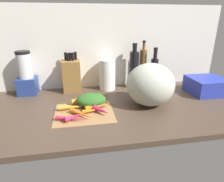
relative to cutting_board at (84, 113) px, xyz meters
The scene contains 22 objects.
ground_plane 25.62cm from the cutting_board, 17.89° to the left, with size 170.00×80.00×3.00cm, color #47382B.
wall_back 60.13cm from the cutting_board, 62.32° to the left, with size 170.00×3.00×60.00cm, color silver.
cutting_board is the anchor object (origin of this frame).
carrot_0 5.49cm from the cutting_board, 104.08° to the right, with size 2.65×2.65×16.42cm, color orange.
carrot_1 10.29cm from the cutting_board, 19.16° to the right, with size 3.50×3.50×10.86cm, color #B2264C.
carrot_2 5.82cm from the cutting_board, ahead, with size 2.17×2.17×13.38cm, color orange.
carrot_3 10.91cm from the cutting_board, 125.46° to the right, with size 2.29×2.29×17.74cm, color #B2264C.
carrot_4 8.64cm from the cutting_board, 78.88° to the left, with size 3.32×3.32×15.70cm, color orange.
carrot_5 11.79cm from the cutting_board, 91.75° to the left, with size 3.58×3.58×13.14cm, color orange.
carrot_6 9.30cm from the cutting_board, 126.28° to the right, with size 2.73×2.73×10.75cm, color #B2264C.
carrot_7 7.87cm from the cutting_board, 144.60° to the left, with size 3.01×3.01×15.46cm, color orange.
carrot_8 9.05cm from the cutting_board, 19.32° to the left, with size 3.16×3.16×15.93cm, color orange.
carrot_9 14.20cm from the cutting_board, 55.88° to the left, with size 2.99×2.99×15.21cm, color orange.
carrot_greens_pile 10.13cm from the cutting_board, 59.79° to the left, with size 17.74×13.65×7.51cm, color #2D6023.
winter_squash 42.60cm from the cutting_board, ahead, with size 29.19×27.69×25.96cm, color #B2B7A8.
knife_block 41.17cm from the cutting_board, 99.94° to the left, with size 12.52×14.45×28.18cm.
blender_appliance 54.74cm from the cutting_board, 135.18° to the left, with size 12.57×12.57×30.21cm.
paper_towel_roll 43.31cm from the cutting_board, 62.97° to the left, with size 11.77×11.77×22.49cm, color white.
bottle_0 56.09cm from the cutting_board, 43.46° to the left, with size 6.76×6.76×33.81cm.
bottle_1 63.79cm from the cutting_board, 40.44° to the left, with size 5.35×5.35×35.21cm.
bottle_2 65.62cm from the cutting_board, 32.42° to the left, with size 5.46×5.46×30.70cm.
dish_rack 89.79cm from the cutting_board, 11.12° to the left, with size 24.54×23.26×11.05cm, color #2838AD.
Camera 1 is at (-25.43, -105.39, 49.80)cm, focal length 30.48 mm.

